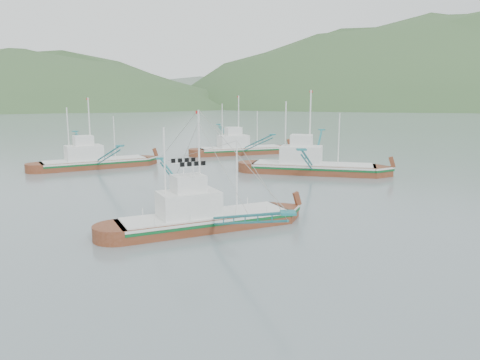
{
  "coord_description": "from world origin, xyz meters",
  "views": [
    {
      "loc": [
        -0.62,
        -33.78,
        10.37
      ],
      "look_at": [
        0.0,
        6.0,
        3.2
      ],
      "focal_mm": 35.0,
      "sensor_mm": 36.0,
      "label": 1
    }
  ],
  "objects_px": {
    "main_boat": "(204,203)",
    "bg_boat_far": "(241,142)",
    "bg_boat_right": "(312,157)",
    "bg_boat_left": "(94,152)"
  },
  "relations": [
    {
      "from": "bg_boat_right",
      "to": "bg_boat_far",
      "type": "bearing_deg",
      "value": 127.94
    },
    {
      "from": "bg_boat_right",
      "to": "bg_boat_left",
      "type": "xyz_separation_m",
      "value": [
        -30.91,
        5.52,
        0.07
      ]
    },
    {
      "from": "bg_boat_left",
      "to": "main_boat",
      "type": "bearing_deg",
      "value": -89.85
    },
    {
      "from": "bg_boat_right",
      "to": "bg_boat_far",
      "type": "xyz_separation_m",
      "value": [
        -9.28,
        21.54,
        -0.03
      ]
    },
    {
      "from": "bg_boat_far",
      "to": "bg_boat_left",
      "type": "height_order",
      "value": "bg_boat_far"
    },
    {
      "from": "main_boat",
      "to": "bg_boat_far",
      "type": "bearing_deg",
      "value": 61.01
    },
    {
      "from": "bg_boat_far",
      "to": "main_boat",
      "type": "bearing_deg",
      "value": -113.24
    },
    {
      "from": "bg_boat_right",
      "to": "bg_boat_left",
      "type": "relative_size",
      "value": 1.16
    },
    {
      "from": "main_boat",
      "to": "bg_boat_far",
      "type": "height_order",
      "value": "bg_boat_far"
    },
    {
      "from": "main_boat",
      "to": "bg_boat_left",
      "type": "xyz_separation_m",
      "value": [
        -17.94,
        32.0,
        0.21
      ]
    }
  ]
}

